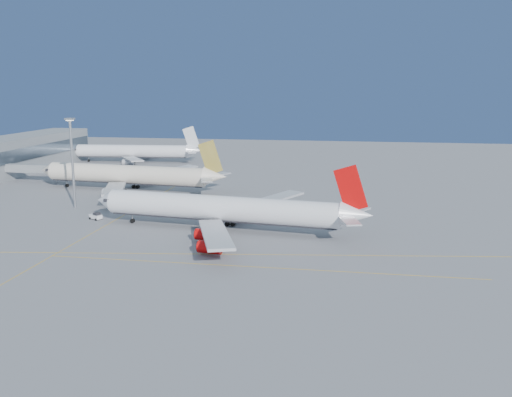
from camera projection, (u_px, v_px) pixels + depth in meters
name	position (u px, v px, depth m)	size (l,w,h in m)	color
ground	(247.00, 247.00, 129.58)	(500.00, 500.00, 0.00)	slate
terminal	(5.00, 157.00, 229.32)	(18.40, 110.00, 15.00)	gray
jet_bridge	(38.00, 169.00, 213.59)	(23.60, 3.60, 6.90)	gray
taxiway_lines	(192.00, 237.00, 138.15)	(118.86, 140.00, 0.02)	#DCA30C
airliner_virgin	(226.00, 209.00, 143.03)	(73.50, 65.54, 18.14)	white
airliner_etihad	(130.00, 175.00, 196.59)	(70.89, 65.14, 18.50)	beige
airliner_third	(135.00, 151.00, 268.15)	(64.54, 59.31, 17.30)	white
pushback_tug	(96.00, 216.00, 155.50)	(4.00, 3.39, 2.01)	white
light_mast	(72.00, 155.00, 167.37)	(2.31, 2.31, 26.68)	gray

